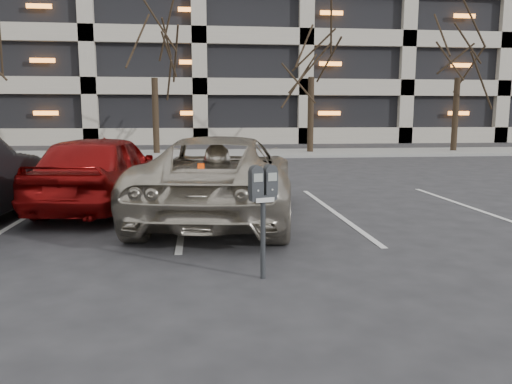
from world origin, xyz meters
TOP-DOWN VIEW (x-y plane):
  - ground at (0.00, 0.00)m, footprint 140.00×140.00m
  - sidewalk at (0.00, 16.00)m, footprint 80.00×4.00m
  - stall_lines at (-1.40, 2.30)m, footprint 16.90×5.20m
  - parking_garage at (12.00, 33.84)m, footprint 52.00×20.00m
  - tree_b at (-3.00, 16.00)m, footprint 3.33×3.33m
  - tree_c at (4.00, 16.00)m, footprint 3.42×3.42m
  - tree_d at (11.00, 16.00)m, footprint 3.44×3.44m
  - parking_meter at (-0.42, -1.35)m, footprint 0.34×0.21m
  - suv_silver at (-0.73, 2.08)m, footprint 3.24×5.55m
  - car_red at (-2.97, 3.20)m, footprint 2.29×4.52m

SIDE VIEW (x-z plane):
  - ground at x=0.00m, z-range 0.00..0.00m
  - stall_lines at x=-1.40m, z-range 0.00..0.01m
  - sidewalk at x=0.00m, z-range 0.00..0.12m
  - suv_silver at x=-0.73m, z-range 0.00..1.46m
  - car_red at x=-2.97m, z-range 0.00..1.48m
  - parking_meter at x=-0.42m, z-range 0.33..1.58m
  - tree_b at x=-3.00m, z-range 1.68..9.24m
  - tree_c at x=4.00m, z-range 1.73..9.50m
  - tree_d at x=11.00m, z-range 1.74..9.55m
  - parking_garage at x=12.00m, z-range -0.24..18.76m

